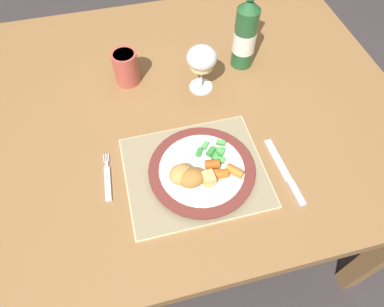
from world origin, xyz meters
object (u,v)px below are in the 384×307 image
object	(u,v)px
dining_table	(182,121)
drinking_cup	(126,67)
bottle	(245,34)
dinner_plate	(202,171)
table_knife	(287,177)
fork	(108,180)
wine_glass	(202,60)

from	to	relation	value
dining_table	drinking_cup	xyz separation A→B (m)	(-0.13, 0.12, 0.14)
bottle	drinking_cup	size ratio (longest dim) A/B	2.91
dinner_plate	table_knife	distance (m)	0.21
bottle	table_knife	bearing A→B (deg)	-93.43
fork	wine_glass	bearing A→B (deg)	39.98
dining_table	fork	size ratio (longest dim) A/B	9.33
dinner_plate	fork	xyz separation A→B (m)	(-0.22, 0.04, -0.01)
fork	bottle	bearing A→B (deg)	35.75
dining_table	fork	bearing A→B (deg)	-137.52
wine_glass	dinner_plate	bearing A→B (deg)	-104.71
bottle	drinking_cup	distance (m)	0.35
dinner_plate	wine_glass	world-z (taller)	wine_glass
wine_glass	bottle	xyz separation A→B (m)	(0.15, 0.07, 0.00)
dinner_plate	wine_glass	distance (m)	0.31
fork	drinking_cup	distance (m)	0.35
dining_table	wine_glass	xyz separation A→B (m)	(0.07, 0.04, 0.19)
dining_table	dinner_plate	size ratio (longest dim) A/B	4.90
fork	table_knife	distance (m)	0.43
dining_table	dinner_plate	world-z (taller)	dinner_plate
drinking_cup	wine_glass	bearing A→B (deg)	-21.72
fork	bottle	size ratio (longest dim) A/B	0.47
table_knife	wine_glass	distance (m)	0.38
dining_table	fork	world-z (taller)	fork
dining_table	drinking_cup	size ratio (longest dim) A/B	12.80
dining_table	wine_glass	size ratio (longest dim) A/B	8.94
dinner_plate	table_knife	world-z (taller)	dinner_plate
dinner_plate	wine_glass	size ratio (longest dim) A/B	1.82
dinner_plate	drinking_cup	distance (m)	0.39
dinner_plate	fork	bearing A→B (deg)	170.36
table_knife	drinking_cup	world-z (taller)	drinking_cup
table_knife	wine_glass	bearing A→B (deg)	109.39
drinking_cup	fork	bearing A→B (deg)	-106.44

